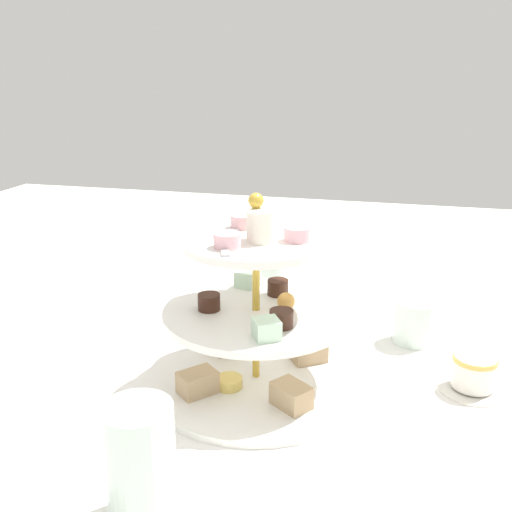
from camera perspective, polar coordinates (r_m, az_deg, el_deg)
The scene contains 8 objects.
ground_plane at distance 0.84m, azimuth 0.00°, elevation -12.15°, with size 2.40×2.40×0.00m, color white.
tiered_serving_stand at distance 0.80m, azimuth 0.00°, elevation -7.05°, with size 0.31×0.31×0.27m.
water_glass_tall_right at distance 0.60m, azimuth -11.17°, elevation -19.24°, with size 0.07×0.07×0.12m, color silver.
water_glass_short_left at distance 0.97m, azimuth 15.07°, elevation -6.17°, with size 0.06×0.06×0.07m, color silver.
teacup_with_saucer at distance 0.86m, azimuth 20.39°, elevation -10.69°, with size 0.09×0.09×0.05m.
butter_knife_left at distance 0.96m, azimuth -19.91°, elevation -9.09°, with size 0.17×0.01×0.00m, color silver.
butter_knife_right at distance 0.66m, azimuth 20.26°, elevation -22.29°, with size 0.17×0.01×0.00m, color silver.
water_glass_mid_back at distance 1.04m, azimuth 1.39°, elevation -2.89°, with size 0.06×0.06×0.10m, color silver.
Camera 1 is at (0.70, 0.18, 0.42)m, focal length 41.14 mm.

